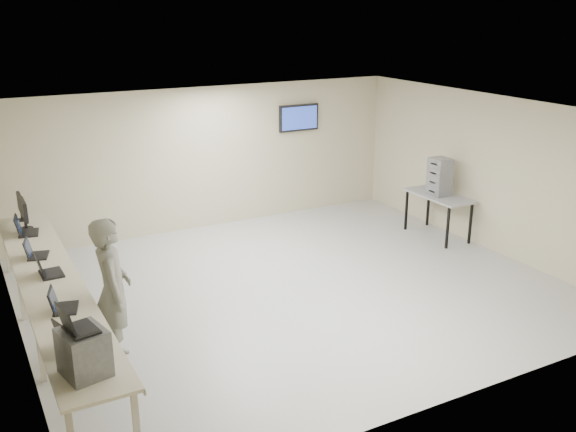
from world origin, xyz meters
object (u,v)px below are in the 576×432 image
workbench (51,285)px  soldier (113,292)px  equipment_box (84,352)px  side_table (439,198)px

workbench → soldier: size_ratio=3.17×
equipment_box → workbench: bearing=75.8°
workbench → equipment_box: size_ratio=12.93×
side_table → workbench: bearing=-173.6°
equipment_box → soldier: 1.77m
workbench → soldier: bearing=-54.9°
equipment_box → side_table: 7.97m
soldier → workbench: bearing=46.1°
side_table → soldier: bearing=-165.9°
workbench → equipment_box: equipment_box is taller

